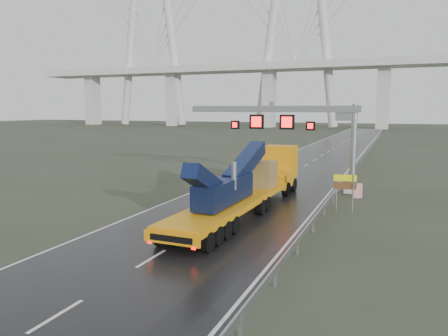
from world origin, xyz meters
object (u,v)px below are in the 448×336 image
at_px(sign_gantry, 295,123).
at_px(heavy_haul_truck, 253,182).
at_px(striped_barrier, 357,191).
at_px(exit_sign_pair, 345,185).

distance_m(sign_gantry, heavy_haul_truck, 9.00).
xyz_separation_m(sign_gantry, striped_barrier, (5.41, -2.05, -5.06)).
height_order(heavy_haul_truck, striped_barrier, heavy_haul_truck).
height_order(heavy_haul_truck, exit_sign_pair, heavy_haul_truck).
bearing_deg(striped_barrier, sign_gantry, 136.08).
height_order(sign_gantry, exit_sign_pair, sign_gantry).
distance_m(exit_sign_pair, striped_barrier, 5.23).
relative_size(sign_gantry, striped_barrier, 13.46).
height_order(sign_gantry, heavy_haul_truck, sign_gantry).
bearing_deg(striped_barrier, heavy_haul_truck, -160.62).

